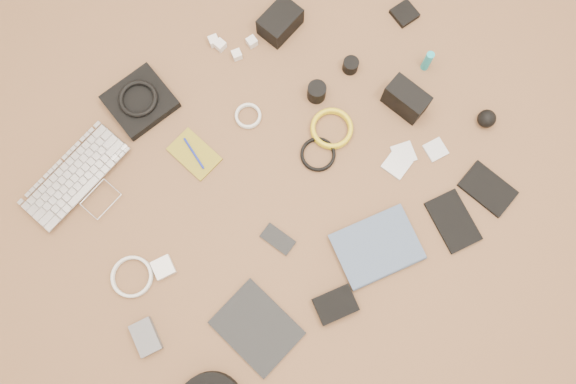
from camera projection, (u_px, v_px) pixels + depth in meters
laptop at (87, 187)px, 1.77m from camera, size 0.41×0.33×0.03m
headphone_pouch at (140, 102)px, 1.84m from camera, size 0.20×0.19×0.03m
headphones at (138, 99)px, 1.81m from camera, size 0.17×0.17×0.02m
charger_a at (214, 41)px, 1.89m from camera, size 0.04×0.04×0.03m
charger_b at (220, 45)px, 1.88m from camera, size 0.04×0.04×0.03m
charger_c at (252, 42)px, 1.89m from camera, size 0.03×0.03×0.03m
charger_d at (237, 55)px, 1.88m from camera, size 0.04×0.04×0.03m
dslr_camera at (280, 22)px, 1.87m from camera, size 0.15×0.12×0.08m
notebook_olive at (194, 154)px, 1.81m from camera, size 0.13×0.17×0.01m
pen_blue at (194, 153)px, 1.80m from camera, size 0.01×0.12×0.01m
cable_white_a at (248, 116)px, 1.84m from camera, size 0.11×0.11×0.01m
lens_a at (317, 92)px, 1.83m from camera, size 0.06×0.06×0.07m
lens_b at (351, 65)px, 1.86m from camera, size 0.06×0.06×0.05m
card_reader at (405, 14)px, 1.92m from camera, size 0.08×0.08×0.02m
power_brick at (163, 267)px, 1.72m from camera, size 0.07×0.07×0.03m
cable_white_b at (132, 277)px, 1.72m from camera, size 0.16×0.16×0.01m
cable_black at (318, 155)px, 1.81m from camera, size 0.12×0.12×0.01m
cable_yellow at (331, 129)px, 1.82m from camera, size 0.18×0.18×0.02m
flash at (406, 99)px, 1.80m from camera, size 0.10×0.15×0.10m
lens_cleaner at (427, 61)px, 1.84m from camera, size 0.03×0.03×0.09m
battery_charger at (146, 337)px, 1.67m from camera, size 0.08×0.11×0.03m
tablet at (257, 328)px, 1.69m from camera, size 0.22×0.27×0.01m
phone at (278, 239)px, 1.75m from camera, size 0.08×0.12×0.01m
filter_case_left at (397, 164)px, 1.80m from camera, size 0.09×0.09×0.01m
filter_case_mid at (404, 154)px, 1.81m from camera, size 0.09×0.09×0.01m
filter_case_right at (436, 150)px, 1.81m from camera, size 0.07×0.07×0.01m
air_blower at (487, 119)px, 1.81m from camera, size 0.08×0.08×0.06m
drive_case at (336, 305)px, 1.69m from camera, size 0.14×0.11×0.03m
paperback at (390, 275)px, 1.71m from camera, size 0.28×0.24×0.02m
notebook_black_a at (453, 221)px, 1.76m from camera, size 0.14×0.20×0.01m
notebook_black_b at (488, 189)px, 1.78m from camera, size 0.14×0.18×0.01m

